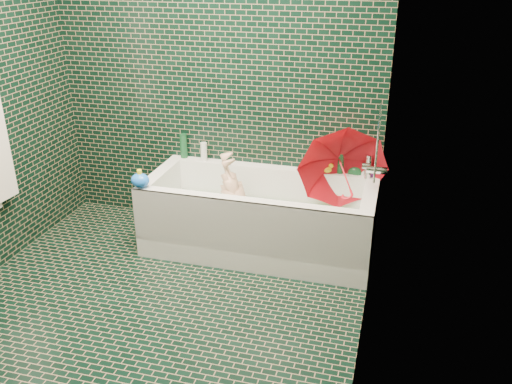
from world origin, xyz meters
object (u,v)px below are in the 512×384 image
(child, at_px, (240,209))
(bath_toy, at_px, (140,180))
(umbrella, at_px, (345,176))
(bathtub, at_px, (259,224))
(rubber_duck, at_px, (328,169))

(child, height_order, bath_toy, bath_toy)
(umbrella, height_order, bath_toy, umbrella)
(child, bearing_deg, bathtub, 65.44)
(bath_toy, bearing_deg, rubber_duck, 36.83)
(child, bearing_deg, rubber_duck, 97.81)
(umbrella, relative_size, bath_toy, 4.17)
(child, xyz_separation_m, umbrella, (0.76, 0.09, 0.32))
(bathtub, xyz_separation_m, child, (-0.15, 0.02, 0.10))
(bathtub, distance_m, umbrella, 0.75)
(rubber_duck, xyz_separation_m, bath_toy, (-1.25, -0.63, 0.02))
(umbrella, distance_m, bath_toy, 1.47)
(child, bearing_deg, umbrella, 77.60)
(bathtub, height_order, child, bathtub)
(child, xyz_separation_m, bath_toy, (-0.65, -0.32, 0.30))
(rubber_duck, bearing_deg, child, -139.84)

